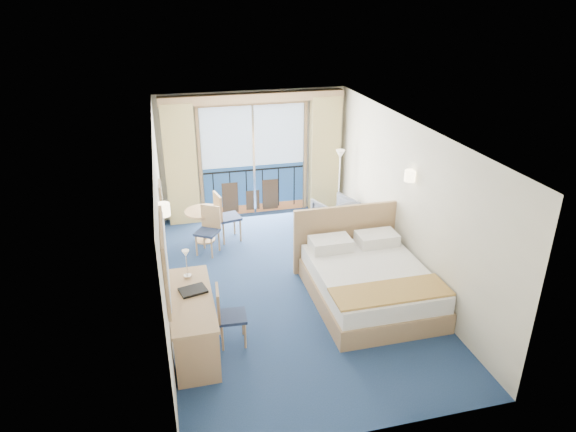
{
  "coord_description": "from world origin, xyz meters",
  "views": [
    {
      "loc": [
        -1.85,
        -7.22,
        4.59
      ],
      "look_at": [
        0.01,
        0.2,
        1.2
      ],
      "focal_mm": 32.0,
      "sensor_mm": 36.0,
      "label": 1
    }
  ],
  "objects_px": {
    "table_chair_a": "(224,214)",
    "nightstand": "(375,244)",
    "desk": "(195,340)",
    "floor_lamp": "(340,167)",
    "table_chair_b": "(209,227)",
    "bed": "(368,280)",
    "round_table": "(204,218)",
    "armchair": "(335,215)",
    "desk_chair": "(226,313)"
  },
  "relations": [
    {
      "from": "bed",
      "to": "table_chair_b",
      "type": "bearing_deg",
      "value": 135.4
    },
    {
      "from": "floor_lamp",
      "to": "table_chair_b",
      "type": "distance_m",
      "value": 3.08
    },
    {
      "from": "table_chair_a",
      "to": "armchair",
      "type": "bearing_deg",
      "value": -103.59
    },
    {
      "from": "round_table",
      "to": "bed",
      "type": "bearing_deg",
      "value": -49.61
    },
    {
      "from": "armchair",
      "to": "desk",
      "type": "bearing_deg",
      "value": 29.43
    },
    {
      "from": "armchair",
      "to": "desk",
      "type": "xyz_separation_m",
      "value": [
        -3.13,
        -3.57,
        0.1
      ]
    },
    {
      "from": "bed",
      "to": "table_chair_b",
      "type": "height_order",
      "value": "bed"
    },
    {
      "from": "armchair",
      "to": "desk_chair",
      "type": "distance_m",
      "value": 4.14
    },
    {
      "from": "bed",
      "to": "table_chair_a",
      "type": "height_order",
      "value": "bed"
    },
    {
      "from": "armchair",
      "to": "table_chair_a",
      "type": "height_order",
      "value": "table_chair_a"
    },
    {
      "from": "floor_lamp",
      "to": "table_chair_b",
      "type": "height_order",
      "value": "floor_lamp"
    },
    {
      "from": "floor_lamp",
      "to": "round_table",
      "type": "distance_m",
      "value": 3.03
    },
    {
      "from": "nightstand",
      "to": "floor_lamp",
      "type": "xyz_separation_m",
      "value": [
        -0.07,
        1.86,
        0.89
      ]
    },
    {
      "from": "table_chair_a",
      "to": "table_chair_b",
      "type": "bearing_deg",
      "value": 128.07
    },
    {
      "from": "bed",
      "to": "floor_lamp",
      "type": "height_order",
      "value": "floor_lamp"
    },
    {
      "from": "nightstand",
      "to": "round_table",
      "type": "height_order",
      "value": "round_table"
    },
    {
      "from": "armchair",
      "to": "nightstand",
      "type": "bearing_deg",
      "value": 85.25
    },
    {
      "from": "nightstand",
      "to": "desk_chair",
      "type": "distance_m",
      "value": 3.55
    },
    {
      "from": "bed",
      "to": "floor_lamp",
      "type": "relative_size",
      "value": 1.47
    },
    {
      "from": "desk",
      "to": "bed",
      "type": "bearing_deg",
      "value": 19.56
    },
    {
      "from": "bed",
      "to": "table_chair_a",
      "type": "relative_size",
      "value": 2.26
    },
    {
      "from": "desk_chair",
      "to": "nightstand",
      "type": "bearing_deg",
      "value": -54.38
    },
    {
      "from": "floor_lamp",
      "to": "table_chair_a",
      "type": "xyz_separation_m",
      "value": [
        -2.53,
        -0.48,
        -0.6
      ]
    },
    {
      "from": "desk_chair",
      "to": "table_chair_a",
      "type": "distance_m",
      "value": 3.28
    },
    {
      "from": "table_chair_a",
      "to": "desk",
      "type": "bearing_deg",
      "value": 155.26
    },
    {
      "from": "floor_lamp",
      "to": "desk_chair",
      "type": "distance_m",
      "value": 4.79
    },
    {
      "from": "table_chair_b",
      "to": "desk_chair",
      "type": "bearing_deg",
      "value": -58.72
    },
    {
      "from": "nightstand",
      "to": "round_table",
      "type": "distance_m",
      "value": 3.35
    },
    {
      "from": "bed",
      "to": "table_chair_a",
      "type": "distance_m",
      "value": 3.3
    },
    {
      "from": "round_table",
      "to": "table_chair_b",
      "type": "relative_size",
      "value": 0.79
    },
    {
      "from": "round_table",
      "to": "nightstand",
      "type": "bearing_deg",
      "value": -26.12
    },
    {
      "from": "floor_lamp",
      "to": "bed",
      "type": "bearing_deg",
      "value": -100.57
    },
    {
      "from": "desk",
      "to": "round_table",
      "type": "bearing_deg",
      "value": 82.92
    },
    {
      "from": "nightstand",
      "to": "armchair",
      "type": "relative_size",
      "value": 0.74
    },
    {
      "from": "armchair",
      "to": "table_chair_a",
      "type": "relative_size",
      "value": 0.75
    },
    {
      "from": "bed",
      "to": "table_chair_b",
      "type": "relative_size",
      "value": 2.5
    },
    {
      "from": "armchair",
      "to": "floor_lamp",
      "type": "bearing_deg",
      "value": -134.78
    },
    {
      "from": "bed",
      "to": "nightstand",
      "type": "xyz_separation_m",
      "value": [
        0.66,
        1.28,
        -0.06
      ]
    },
    {
      "from": "bed",
      "to": "desk_chair",
      "type": "relative_size",
      "value": 2.53
    },
    {
      "from": "desk",
      "to": "table_chair_b",
      "type": "distance_m",
      "value": 3.29
    },
    {
      "from": "armchair",
      "to": "table_chair_a",
      "type": "xyz_separation_m",
      "value": [
        -2.27,
        0.08,
        0.22
      ]
    },
    {
      "from": "armchair",
      "to": "floor_lamp",
      "type": "xyz_separation_m",
      "value": [
        0.26,
        0.56,
        0.83
      ]
    },
    {
      "from": "nightstand",
      "to": "table_chair_b",
      "type": "xyz_separation_m",
      "value": [
        -2.95,
        0.98,
        0.23
      ]
    },
    {
      "from": "bed",
      "to": "desk_chair",
      "type": "height_order",
      "value": "bed"
    },
    {
      "from": "nightstand",
      "to": "table_chair_b",
      "type": "distance_m",
      "value": 3.12
    },
    {
      "from": "table_chair_a",
      "to": "nightstand",
      "type": "bearing_deg",
      "value": -129.43
    },
    {
      "from": "nightstand",
      "to": "desk_chair",
      "type": "relative_size",
      "value": 0.62
    },
    {
      "from": "round_table",
      "to": "table_chair_b",
      "type": "distance_m",
      "value": 0.5
    },
    {
      "from": "bed",
      "to": "table_chair_b",
      "type": "distance_m",
      "value": 3.22
    },
    {
      "from": "round_table",
      "to": "table_chair_a",
      "type": "distance_m",
      "value": 0.41
    }
  ]
}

